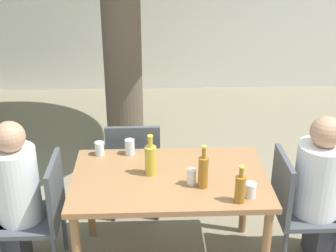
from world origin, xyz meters
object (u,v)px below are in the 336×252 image
(drinking_glass_1, at_px, (130,147))
(oil_cruet_2, at_px, (151,159))
(dining_table_front, at_px, (170,187))
(drinking_glass_3, at_px, (191,177))
(patio_chair_1, at_px, (295,204))
(amber_bottle_0, at_px, (203,171))
(drinking_glass_2, at_px, (99,149))
(person_seated_1, at_px, (327,200))
(person_seated_0, at_px, (8,208))
(patio_chair_2, at_px, (134,163))
(amber_bottle_1, at_px, (240,188))
(patio_chair_0, at_px, (42,210))
(drinking_glass_0, at_px, (251,190))

(drinking_glass_1, bearing_deg, oil_cruet_2, -62.71)
(dining_table_front, height_order, drinking_glass_3, drinking_glass_3)
(patio_chair_1, bearing_deg, amber_bottle_0, 101.55)
(oil_cruet_2, relative_size, drinking_glass_3, 2.68)
(drinking_glass_2, bearing_deg, person_seated_1, -11.55)
(person_seated_0, distance_m, oil_cruet_2, 1.08)
(patio_chair_2, bearing_deg, drinking_glass_1, 87.36)
(amber_bottle_1, xyz_separation_m, drinking_glass_3, (-0.29, 0.22, -0.04))
(person_seated_1, bearing_deg, amber_bottle_0, 98.72)
(oil_cruet_2, height_order, drinking_glass_1, oil_cruet_2)
(amber_bottle_0, xyz_separation_m, amber_bottle_1, (0.21, -0.19, -0.02))
(person_seated_1, relative_size, amber_bottle_1, 4.64)
(patio_chair_2, distance_m, person_seated_0, 1.10)
(drinking_glass_1, xyz_separation_m, drinking_glass_3, (0.43, -0.45, -0.00))
(patio_chair_1, bearing_deg, person_seated_0, 90.00)
(person_seated_0, relative_size, oil_cruet_2, 3.98)
(patio_chair_0, bearing_deg, drinking_glass_3, 84.35)
(drinking_glass_3, bearing_deg, amber_bottle_0, -27.57)
(amber_bottle_0, xyz_separation_m, drinking_glass_2, (-0.73, 0.48, -0.07))
(dining_table_front, height_order, oil_cruet_2, oil_cruet_2)
(dining_table_front, xyz_separation_m, drinking_glass_3, (0.14, -0.10, 0.15))
(amber_bottle_1, xyz_separation_m, drinking_glass_1, (-0.72, 0.67, -0.04))
(dining_table_front, bearing_deg, drinking_glass_2, 146.66)
(drinking_glass_2, bearing_deg, patio_chair_0, -139.51)
(patio_chair_2, bearing_deg, person_seated_1, 155.21)
(person_seated_1, bearing_deg, drinking_glass_1, 76.63)
(drinking_glass_1, bearing_deg, drinking_glass_0, -37.69)
(dining_table_front, xyz_separation_m, amber_bottle_0, (0.22, -0.14, 0.21))
(patio_chair_2, bearing_deg, amber_bottle_1, 125.53)
(oil_cruet_2, bearing_deg, patio_chair_2, 102.91)
(patio_chair_1, bearing_deg, drinking_glass_2, 76.64)
(person_seated_0, relative_size, drinking_glass_3, 10.65)
(patio_chair_0, height_order, drinking_glass_2, patio_chair_0)
(drinking_glass_2, distance_m, drinking_glass_3, 0.80)
(patio_chair_2, height_order, drinking_glass_0, patio_chair_2)
(drinking_glass_2, bearing_deg, drinking_glass_1, 0.29)
(amber_bottle_1, height_order, oil_cruet_2, oil_cruet_2)
(amber_bottle_1, bearing_deg, drinking_glass_2, 144.77)
(oil_cruet_2, bearing_deg, drinking_glass_3, -27.60)
(patio_chair_1, height_order, person_seated_1, person_seated_1)
(person_seated_0, bearing_deg, patio_chair_2, 126.78)
(drinking_glass_2, xyz_separation_m, drinking_glass_3, (0.66, -0.45, 0.00))
(person_seated_1, bearing_deg, patio_chair_2, 65.21)
(amber_bottle_0, xyz_separation_m, drinking_glass_3, (-0.07, 0.04, -0.06))
(patio_chair_0, xyz_separation_m, drinking_glass_2, (0.40, 0.34, 0.31))
(amber_bottle_1, distance_m, drinking_glass_0, 0.11)
(drinking_glass_2, bearing_deg, person_seated_0, -151.80)
(patio_chair_1, distance_m, drinking_glass_0, 0.58)
(dining_table_front, height_order, drinking_glass_0, drinking_glass_0)
(patio_chair_0, xyz_separation_m, person_seated_0, (-0.24, -0.00, 0.03))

